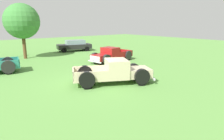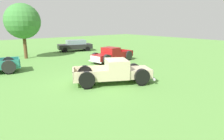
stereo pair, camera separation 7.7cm
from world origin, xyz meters
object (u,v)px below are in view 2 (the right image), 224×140
object	(u,v)px
pickup_truck_behind_right	(110,55)
picnic_table	(112,51)
oak_tree_east	(23,21)
pickup_truck_foreground	(118,72)
sedan_distant_a	(75,45)

from	to	relation	value
pickup_truck_behind_right	picnic_table	distance (m)	4.72
pickup_truck_behind_right	picnic_table	size ratio (longest dim) A/B	2.57
oak_tree_east	pickup_truck_foreground	bearing A→B (deg)	-81.82
sedan_distant_a	oak_tree_east	world-z (taller)	oak_tree_east
sedan_distant_a	picnic_table	bearing A→B (deg)	-70.90
pickup_truck_behind_right	oak_tree_east	size ratio (longest dim) A/B	0.85
pickup_truck_foreground	oak_tree_east	size ratio (longest dim) A/B	0.92
sedan_distant_a	pickup_truck_behind_right	bearing A→B (deg)	-96.74
picnic_table	oak_tree_east	xyz separation A→B (m)	(-9.10, 3.97, 3.54)
pickup_truck_foreground	oak_tree_east	xyz separation A→B (m)	(-1.94, 13.49, 3.27)
pickup_truck_behind_right	sedan_distant_a	xyz separation A→B (m)	(1.10, 9.28, 0.10)
pickup_truck_foreground	picnic_table	distance (m)	11.92
pickup_truck_foreground	sedan_distant_a	distance (m)	16.08
pickup_truck_foreground	picnic_table	world-z (taller)	pickup_truck_foreground
pickup_truck_behind_right	sedan_distant_a	world-z (taller)	sedan_distant_a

